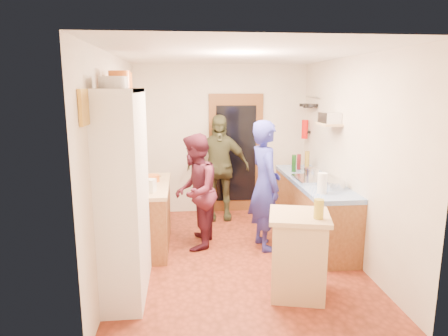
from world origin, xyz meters
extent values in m
cube|color=maroon|center=(0.00, 0.00, -0.01)|extent=(3.00, 4.00, 0.02)
cube|color=silver|center=(0.00, 0.00, 2.61)|extent=(3.00, 4.00, 0.02)
cube|color=beige|center=(0.00, 2.01, 1.30)|extent=(3.00, 0.02, 2.60)
cube|color=beige|center=(0.00, -2.01, 1.30)|extent=(3.00, 0.02, 2.60)
cube|color=beige|center=(-1.51, 0.00, 1.30)|extent=(0.02, 4.00, 2.60)
cube|color=beige|center=(1.51, 0.00, 1.30)|extent=(0.02, 4.00, 2.60)
cube|color=brown|center=(0.25, 1.97, 1.05)|extent=(0.95, 0.06, 2.10)
cube|color=black|center=(0.25, 1.94, 1.05)|extent=(0.70, 0.02, 1.70)
cube|color=white|center=(-1.30, -0.80, 1.10)|extent=(0.40, 1.20, 2.20)
cube|color=white|center=(-1.30, -0.80, 2.18)|extent=(0.40, 1.14, 0.04)
cylinder|color=white|center=(-1.30, -1.13, 2.26)|extent=(0.27, 0.27, 0.11)
cylinder|color=orange|center=(-1.30, -0.74, 2.29)|extent=(0.22, 0.22, 0.17)
cylinder|color=orange|center=(-1.30, -0.48, 2.28)|extent=(0.19, 0.19, 0.17)
cube|color=#936035|center=(-1.20, 0.45, 0.42)|extent=(0.60, 1.40, 0.85)
cube|color=tan|center=(-1.20, 0.45, 0.88)|extent=(0.64, 1.44, 0.05)
cube|color=white|center=(-1.15, 0.04, 0.98)|extent=(0.25, 0.20, 0.17)
cylinder|color=white|center=(-1.25, 0.33, 0.99)|extent=(0.17, 0.17, 0.18)
cylinder|color=orange|center=(-1.12, 0.60, 0.95)|extent=(0.22, 0.22, 0.09)
cube|color=tan|center=(-1.18, 0.95, 0.91)|extent=(0.34, 0.28, 0.02)
cube|color=#936035|center=(1.20, 0.50, 0.42)|extent=(0.60, 2.20, 0.84)
cube|color=#124AAE|center=(1.20, 0.50, 0.87)|extent=(0.62, 2.22, 0.06)
cube|color=silver|center=(1.20, 0.43, 0.92)|extent=(0.55, 0.58, 0.04)
cylinder|color=silver|center=(1.15, 0.47, 1.01)|extent=(0.21, 0.21, 0.14)
cylinder|color=#143F14|center=(1.05, 1.04, 1.04)|extent=(0.08, 0.08, 0.27)
cylinder|color=#591419|center=(1.18, 1.21, 1.03)|extent=(0.08, 0.08, 0.25)
cylinder|color=olive|center=(1.31, 1.20, 1.05)|extent=(0.08, 0.08, 0.30)
cylinder|color=white|center=(1.05, -0.27, 1.03)|extent=(0.15, 0.15, 0.26)
cylinder|color=silver|center=(1.30, -0.06, 0.95)|extent=(0.33, 0.33, 0.10)
cube|color=tan|center=(0.53, -1.08, 0.43)|extent=(0.66, 0.66, 0.86)
cube|color=tan|center=(0.53, -1.08, 0.89)|extent=(0.75, 0.75, 0.05)
cube|color=white|center=(0.49, -1.02, 0.90)|extent=(0.41, 0.35, 0.02)
cylinder|color=#AD9E2D|center=(0.67, -1.24, 1.01)|extent=(0.12, 0.12, 0.20)
cylinder|color=silver|center=(1.46, 1.52, 2.05)|extent=(0.02, 0.65, 0.02)
cylinder|color=black|center=(1.40, 1.35, 1.92)|extent=(0.18, 0.18, 0.05)
cylinder|color=black|center=(1.40, 1.55, 1.90)|extent=(0.16, 0.16, 0.05)
cylinder|color=black|center=(1.40, 1.75, 1.91)|extent=(0.17, 0.17, 0.05)
cube|color=tan|center=(1.37, 0.45, 1.70)|extent=(0.26, 0.42, 0.03)
cube|color=silver|center=(1.37, 0.45, 1.79)|extent=(0.25, 0.32, 0.15)
cube|color=black|center=(1.47, 1.70, 1.45)|extent=(0.06, 0.10, 0.04)
cylinder|color=red|center=(1.41, 1.70, 1.50)|extent=(0.11, 0.11, 0.32)
cube|color=gold|center=(-1.48, -1.55, 2.05)|extent=(0.03, 0.25, 0.30)
imported|color=navy|center=(0.47, 0.23, 0.89)|extent=(0.53, 0.71, 1.78)
imported|color=#461725|center=(-0.49, 0.39, 0.80)|extent=(0.74, 0.88, 1.60)
imported|color=#3C3C25|center=(-0.09, 1.55, 0.89)|extent=(1.05, 0.46, 1.77)
camera|label=1|loc=(-0.66, -4.97, 2.22)|focal=32.00mm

